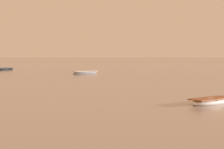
# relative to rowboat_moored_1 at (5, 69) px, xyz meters

# --- Properties ---
(rowboat_moored_1) EXTENTS (3.62, 4.73, 0.72)m
(rowboat_moored_1) POSITION_rel_rowboat_moored_1_xyz_m (0.00, 0.00, 0.00)
(rowboat_moored_1) COLOR black
(rowboat_moored_1) RESTS_ON ground
(rowboat_moored_3) EXTENTS (4.68, 3.68, 0.72)m
(rowboat_moored_3) POSITION_rel_rowboat_moored_1_xyz_m (17.54, -15.64, -0.00)
(rowboat_moored_3) COLOR gray
(rowboat_moored_3) RESTS_ON ground
(rowboat_moored_4) EXTENTS (3.64, 3.05, 0.57)m
(rowboat_moored_4) POSITION_rel_rowboat_moored_1_xyz_m (27.51, -53.76, -0.04)
(rowboat_moored_4) COLOR white
(rowboat_moored_4) RESTS_ON ground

